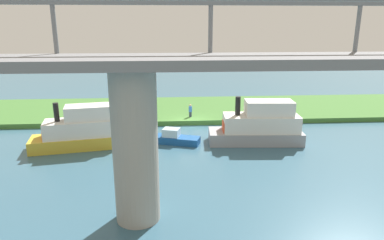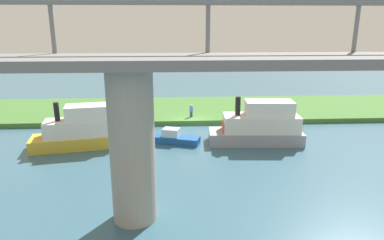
% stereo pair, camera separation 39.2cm
% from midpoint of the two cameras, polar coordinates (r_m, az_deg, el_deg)
% --- Properties ---
extents(ground_plane, '(160.00, 160.00, 0.00)m').
position_cam_midpoint_polar(ground_plane, '(36.18, -0.63, -0.91)').
color(ground_plane, '#386075').
extents(grassy_bank, '(80.00, 12.00, 0.50)m').
position_cam_midpoint_polar(grassy_bank, '(41.90, -1.12, 1.76)').
color(grassy_bank, '#427533').
rests_on(grassy_bank, ground).
extents(bridge_pylon, '(2.35, 2.35, 8.25)m').
position_cam_midpoint_polar(bridge_pylon, '(18.30, -9.86, -4.40)').
color(bridge_pylon, '#9E998E').
rests_on(bridge_pylon, ground).
extents(bridge_span, '(57.21, 4.30, 3.25)m').
position_cam_midpoint_polar(bridge_span, '(17.30, -10.58, 10.16)').
color(bridge_span, slate).
rests_on(bridge_span, bridge_pylon).
extents(person_on_bank, '(0.48, 0.48, 1.39)m').
position_cam_midpoint_polar(person_on_bank, '(37.47, -0.56, 1.58)').
color(person_on_bank, '#2D334C').
rests_on(person_on_bank, grassy_bank).
extents(mooring_post, '(0.20, 0.20, 1.09)m').
position_cam_midpoint_polar(mooring_post, '(37.90, -9.27, 1.29)').
color(mooring_post, brown).
rests_on(mooring_post, grassy_bank).
extents(motorboat_red, '(8.13, 3.90, 3.99)m').
position_cam_midpoint_polar(motorboat_red, '(31.08, -18.00, -1.66)').
color(motorboat_red, gold).
rests_on(motorboat_red, ground).
extents(houseboat_blue, '(8.33, 3.26, 4.17)m').
position_cam_midpoint_polar(houseboat_blue, '(31.20, 10.53, -0.95)').
color(houseboat_blue, '#99999E').
rests_on(houseboat_blue, ground).
extents(pontoon_yellow, '(4.19, 2.54, 1.32)m').
position_cam_midpoint_polar(pontoon_yellow, '(30.87, -3.05, -2.97)').
color(pontoon_yellow, '#195199').
rests_on(pontoon_yellow, ground).
extents(marker_buoy, '(0.50, 0.50, 0.50)m').
position_cam_midpoint_polar(marker_buoy, '(24.34, -8.07, -8.96)').
color(marker_buoy, orange).
rests_on(marker_buoy, ground).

